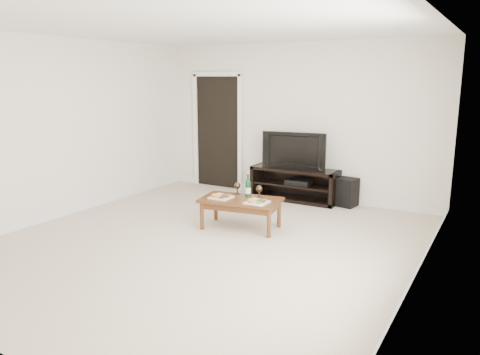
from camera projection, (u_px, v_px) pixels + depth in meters
name	position (u px, v px, depth m)	size (l,w,h in m)	color
floor	(205.00, 243.00, 5.85)	(5.50, 5.50, 0.00)	beige
back_wall	(296.00, 121.00, 7.92)	(5.00, 0.04, 2.60)	white
ceiling	(201.00, 24.00, 5.30)	(5.00, 5.50, 0.04)	white
doorway	(218.00, 132.00, 8.71)	(0.90, 0.02, 2.05)	black
media_console	(294.00, 184.00, 7.84)	(1.47, 0.45, 0.55)	black
television	(295.00, 150.00, 7.72)	(1.06, 0.14, 0.61)	black
av_receiver	(299.00, 182.00, 7.78)	(0.40, 0.30, 0.08)	black
subwoofer	(347.00, 192.00, 7.49)	(0.30, 0.30, 0.46)	black
coffee_table	(241.00, 213.00, 6.38)	(1.07, 0.58, 0.42)	#5A2E19
plate_left	(221.00, 195.00, 6.36)	(0.27, 0.27, 0.07)	white
plate_right	(257.00, 201.00, 6.10)	(0.27, 0.27, 0.07)	white
wine_bottle	(248.00, 184.00, 6.40)	(0.07, 0.07, 0.35)	#0D3319
goblet_left	(237.00, 188.00, 6.57)	(0.09, 0.09, 0.17)	#3B3020
goblet_right	(259.00, 191.00, 6.39)	(0.09, 0.09, 0.17)	#3B3020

